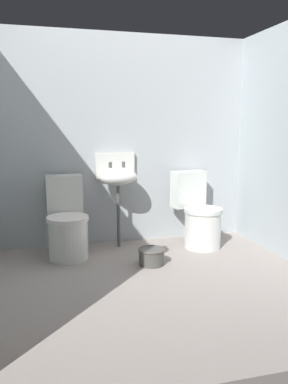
{
  "coord_description": "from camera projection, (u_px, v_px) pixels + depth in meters",
  "views": [
    {
      "loc": [
        -0.86,
        -2.95,
        1.28
      ],
      "look_at": [
        0.0,
        0.29,
        0.7
      ],
      "focal_mm": 36.22,
      "sensor_mm": 36.0,
      "label": 1
    }
  ],
  "objects": [
    {
      "name": "toilet_right",
      "position": [
        198.0,
        216.0,
        4.14
      ],
      "size": [
        0.48,
        0.65,
        0.78
      ],
      "rotation": [
        0.0,
        0.0,
        3.33
      ],
      "color": "white",
      "rests_on": "ground"
    },
    {
      "name": "bucket",
      "position": [
        151.0,
        256.0,
        3.59
      ],
      "size": [
        0.25,
        0.25,
        0.15
      ],
      "color": "#50504B",
      "rests_on": "ground"
    },
    {
      "name": "sink",
      "position": [
        118.0,
        176.0,
        4.03
      ],
      "size": [
        0.42,
        0.35,
        0.99
      ],
      "color": "#50504B",
      "rests_on": "ground"
    },
    {
      "name": "wall_back",
      "position": [
        122.0,
        141.0,
        4.2
      ],
      "size": [
        3.15,
        0.1,
        2.22
      ],
      "primitive_type": "cube",
      "color": "#AEB5B9",
      "rests_on": "ground"
    },
    {
      "name": "toilet_left",
      "position": [
        67.0,
        224.0,
        3.79
      ],
      "size": [
        0.41,
        0.6,
        0.78
      ],
      "rotation": [
        0.0,
        0.0,
        3.16
      ],
      "color": "white",
      "rests_on": "ground"
    },
    {
      "name": "ground_plane",
      "position": [
        153.0,
        284.0,
        3.25
      ],
      "size": [
        3.15,
        2.71,
        0.08
      ],
      "primitive_type": "cube",
      "color": "gray"
    }
  ]
}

